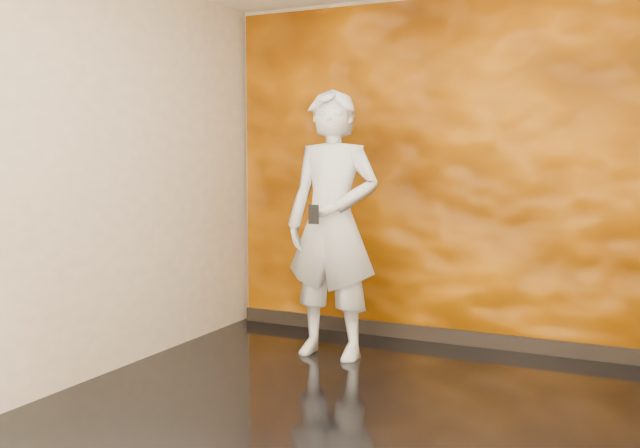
# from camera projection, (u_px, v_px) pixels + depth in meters

# --- Properties ---
(room) EXTENTS (4.02, 4.02, 2.81)m
(room) POSITION_uv_depth(u_px,v_px,m) (367.00, 177.00, 3.90)
(room) COLOR black
(room) RESTS_ON ground
(feature_wall) EXTENTS (3.90, 0.06, 2.75)m
(feature_wall) POSITION_uv_depth(u_px,v_px,m) (459.00, 173.00, 5.66)
(feature_wall) COLOR orange
(feature_wall) RESTS_ON ground
(baseboard) EXTENTS (3.90, 0.04, 0.12)m
(baseboard) POSITION_uv_depth(u_px,v_px,m) (455.00, 337.00, 5.75)
(baseboard) COLOR black
(baseboard) RESTS_ON ground
(man) EXTENTS (0.74, 0.49, 2.00)m
(man) POSITION_uv_depth(u_px,v_px,m) (332.00, 225.00, 5.33)
(man) COLOR #A2A9B3
(man) RESTS_ON ground
(phone) EXTENTS (0.08, 0.03, 0.14)m
(phone) POSITION_uv_depth(u_px,v_px,m) (314.00, 214.00, 5.03)
(phone) COLOR black
(phone) RESTS_ON man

